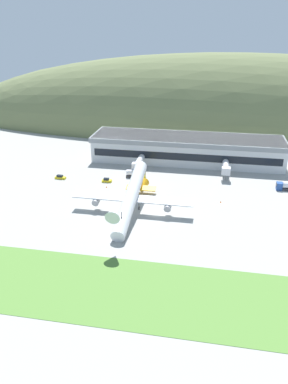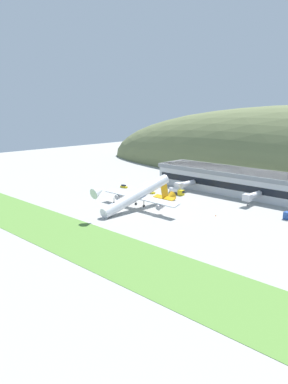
{
  "view_description": "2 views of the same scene",
  "coord_description": "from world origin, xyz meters",
  "px_view_note": "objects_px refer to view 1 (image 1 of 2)",
  "views": [
    {
      "loc": [
        15.18,
        -106.43,
        56.39
      ],
      "look_at": [
        -4.74,
        1.67,
        6.97
      ],
      "focal_mm": 35.0,
      "sensor_mm": 36.0,
      "label": 1
    },
    {
      "loc": [
        95.87,
        -105.79,
        41.6
      ],
      "look_at": [
        -8.58,
        3.12,
        6.61
      ],
      "focal_mm": 35.0,
      "sensor_mm": 36.0,
      "label": 2
    }
  ],
  "objects_px": {
    "box_truck": "(136,174)",
    "traffic_cone_1": "(106,187)",
    "service_car_0": "(60,177)",
    "fuel_truck": "(286,186)",
    "terminal_building": "(187,147)",
    "jetway_1": "(226,168)",
    "jetway_0": "(138,163)",
    "service_car_1": "(107,180)",
    "traffic_cone_0": "(221,202)",
    "cargo_airplane": "(131,197)"
  },
  "relations": [
    {
      "from": "fuel_truck",
      "to": "traffic_cone_0",
      "type": "relative_size",
      "value": 11.63
    },
    {
      "from": "service_car_0",
      "to": "traffic_cone_1",
      "type": "bearing_deg",
      "value": -14.43
    },
    {
      "from": "jetway_1",
      "to": "fuel_truck",
      "type": "height_order",
      "value": "jetway_1"
    },
    {
      "from": "jetway_0",
      "to": "traffic_cone_0",
      "type": "distance_m",
      "value": 41.51
    },
    {
      "from": "jetway_0",
      "to": "box_truck",
      "type": "distance_m",
      "value": 6.86
    },
    {
      "from": "service_car_0",
      "to": "terminal_building",
      "type": "bearing_deg",
      "value": 32.64
    },
    {
      "from": "traffic_cone_1",
      "to": "cargo_airplane",
      "type": "bearing_deg",
      "value": -53.49
    },
    {
      "from": "jetway_1",
      "to": "service_car_0",
      "type": "bearing_deg",
      "value": -167.82
    },
    {
      "from": "jetway_0",
      "to": "jetway_1",
      "type": "distance_m",
      "value": 35.57
    },
    {
      "from": "jetway_0",
      "to": "service_car_1",
      "type": "relative_size",
      "value": 3.42
    },
    {
      "from": "terminal_building",
      "to": "jetway_1",
      "type": "height_order",
      "value": "terminal_building"
    },
    {
      "from": "fuel_truck",
      "to": "box_truck",
      "type": "relative_size",
      "value": 0.84
    },
    {
      "from": "box_truck",
      "to": "terminal_building",
      "type": "bearing_deg",
      "value": 52.04
    },
    {
      "from": "box_truck",
      "to": "traffic_cone_0",
      "type": "relative_size",
      "value": 13.79
    },
    {
      "from": "service_car_0",
      "to": "service_car_1",
      "type": "distance_m",
      "value": 19.15
    },
    {
      "from": "jetway_1",
      "to": "fuel_truck",
      "type": "relative_size",
      "value": 1.81
    },
    {
      "from": "service_car_0",
      "to": "traffic_cone_1",
      "type": "xyz_separation_m",
      "value": [
        20.54,
        -5.28,
        -0.34
      ]
    },
    {
      "from": "service_car_1",
      "to": "box_truck",
      "type": "xyz_separation_m",
      "value": [
        10.17,
        6.8,
        0.85
      ]
    },
    {
      "from": "jetway_1",
      "to": "cargo_airplane",
      "type": "relative_size",
      "value": 0.26
    },
    {
      "from": "fuel_truck",
      "to": "service_car_1",
      "type": "bearing_deg",
      "value": -176.17
    },
    {
      "from": "service_car_0",
      "to": "box_truck",
      "type": "bearing_deg",
      "value": 13.31
    },
    {
      "from": "box_truck",
      "to": "jetway_0",
      "type": "bearing_deg",
      "value": 91.07
    },
    {
      "from": "jetway_1",
      "to": "jetway_0",
      "type": "bearing_deg",
      "value": -178.92
    },
    {
      "from": "service_car_1",
      "to": "traffic_cone_1",
      "type": "bearing_deg",
      "value": -75.63
    },
    {
      "from": "terminal_building",
      "to": "jetway_1",
      "type": "relative_size",
      "value": 6.9
    },
    {
      "from": "box_truck",
      "to": "traffic_cone_0",
      "type": "bearing_deg",
      "value": -27.45
    },
    {
      "from": "cargo_airplane",
      "to": "traffic_cone_1",
      "type": "distance_m",
      "value": 23.73
    },
    {
      "from": "fuel_truck",
      "to": "traffic_cone_0",
      "type": "height_order",
      "value": "fuel_truck"
    },
    {
      "from": "traffic_cone_0",
      "to": "service_car_0",
      "type": "bearing_deg",
      "value": 170.49
    },
    {
      "from": "jetway_1",
      "to": "cargo_airplane",
      "type": "bearing_deg",
      "value": -128.86
    },
    {
      "from": "service_car_1",
      "to": "jetway_1",
      "type": "bearing_deg",
      "value": 16.89
    },
    {
      "from": "box_truck",
      "to": "traffic_cone_1",
      "type": "height_order",
      "value": "box_truck"
    },
    {
      "from": "service_car_0",
      "to": "fuel_truck",
      "type": "distance_m",
      "value": 86.74
    },
    {
      "from": "service_car_0",
      "to": "jetway_1",
      "type": "bearing_deg",
      "value": 12.18
    },
    {
      "from": "traffic_cone_0",
      "to": "traffic_cone_1",
      "type": "xyz_separation_m",
      "value": [
        -42.42,
        5.26,
        0.0
      ]
    },
    {
      "from": "jetway_0",
      "to": "fuel_truck",
      "type": "height_order",
      "value": "jetway_0"
    },
    {
      "from": "jetway_1",
      "to": "service_car_1",
      "type": "bearing_deg",
      "value": -163.11
    },
    {
      "from": "cargo_airplane",
      "to": "box_truck",
      "type": "distance_m",
      "value": 31.47
    },
    {
      "from": "box_truck",
      "to": "traffic_cone_1",
      "type": "relative_size",
      "value": 13.79
    },
    {
      "from": "service_car_0",
      "to": "service_car_1",
      "type": "bearing_deg",
      "value": 0.41
    },
    {
      "from": "terminal_building",
      "to": "fuel_truck",
      "type": "relative_size",
      "value": 12.48
    },
    {
      "from": "jetway_1",
      "to": "service_car_0",
      "type": "xyz_separation_m",
      "value": [
        -64.77,
        -13.99,
        -3.37
      ]
    },
    {
      "from": "jetway_1",
      "to": "service_car_0",
      "type": "height_order",
      "value": "jetway_1"
    },
    {
      "from": "service_car_1",
      "to": "box_truck",
      "type": "relative_size",
      "value": 0.49
    },
    {
      "from": "traffic_cone_0",
      "to": "cargo_airplane",
      "type": "bearing_deg",
      "value": -155.12
    },
    {
      "from": "cargo_airplane",
      "to": "fuel_truck",
      "type": "relative_size",
      "value": 6.84
    },
    {
      "from": "jetway_1",
      "to": "traffic_cone_0",
      "type": "relative_size",
      "value": 21.02
    },
    {
      "from": "jetway_1",
      "to": "cargo_airplane",
      "type": "height_order",
      "value": "cargo_airplane"
    },
    {
      "from": "jetway_0",
      "to": "service_car_0",
      "type": "height_order",
      "value": "jetway_0"
    },
    {
      "from": "terminal_building",
      "to": "box_truck",
      "type": "height_order",
      "value": "terminal_building"
    }
  ]
}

